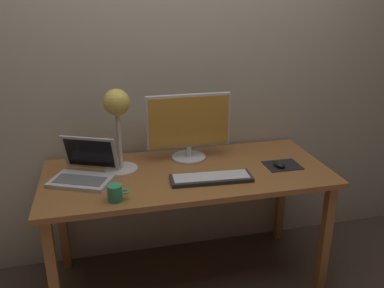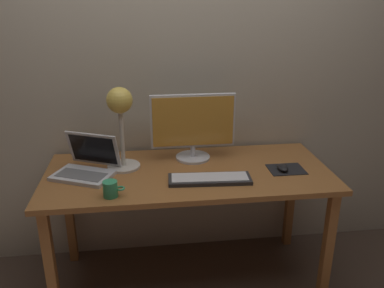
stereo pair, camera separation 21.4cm
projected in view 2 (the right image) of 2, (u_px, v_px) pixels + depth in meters
name	position (u px, v px, depth m)	size (l,w,h in m)	color
ground_plane	(189.00, 278.00, 2.51)	(4.80, 4.80, 0.00)	#47382D
back_wall	(180.00, 60.00, 2.42)	(4.80, 0.06, 2.60)	#B2A893
desk	(188.00, 184.00, 2.28)	(1.60, 0.70, 0.74)	#935B2D
monitor	(193.00, 125.00, 2.34)	(0.50, 0.21, 0.40)	silver
keyboard_main	(210.00, 179.00, 2.12)	(0.45, 0.17, 0.03)	#28282B
laptop	(88.00, 163.00, 2.20)	(0.39, 0.37, 0.22)	silver
desk_lamp	(120.00, 112.00, 2.18)	(0.19, 0.19, 0.47)	beige
mousepad	(286.00, 169.00, 2.26)	(0.20, 0.16, 0.00)	black
mouse	(283.00, 168.00, 2.24)	(0.06, 0.10, 0.03)	black
coffee_mug	(111.00, 189.00, 1.95)	(0.11, 0.07, 0.08)	#339966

